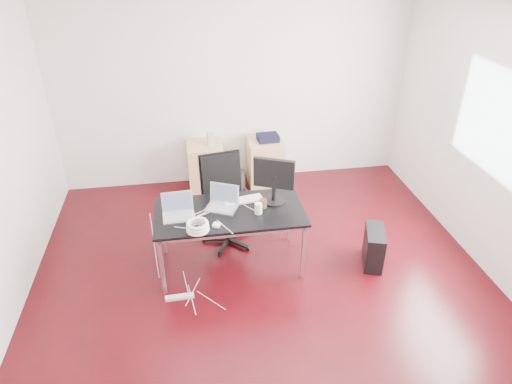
{
  "coord_description": "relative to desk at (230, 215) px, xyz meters",
  "views": [
    {
      "loc": [
        -0.69,
        -3.72,
        3.37
      ],
      "look_at": [
        0.0,
        0.55,
        0.85
      ],
      "focal_mm": 32.0,
      "sensor_mm": 36.0,
      "label": 1
    }
  ],
  "objects": [
    {
      "name": "room_shell",
      "position": [
        0.35,
        -0.39,
        0.73
      ],
      "size": [
        5.0,
        5.0,
        5.0
      ],
      "color": "#33050A",
      "rests_on": "ground"
    },
    {
      "name": "desk",
      "position": [
        0.0,
        0.0,
        0.0
      ],
      "size": [
        1.6,
        0.8,
        0.73
      ],
      "color": "black",
      "rests_on": "ground"
    },
    {
      "name": "office_chair",
      "position": [
        -0.0,
        0.53,
        -0.07
      ],
      "size": [
        0.55,
        0.57,
        1.08
      ],
      "rotation": [
        0.0,
        0.0,
        0.18
      ],
      "color": "black",
      "rests_on": "ground"
    },
    {
      "name": "filing_cabinet_left",
      "position": [
        -0.15,
        1.83,
        -0.33
      ],
      "size": [
        0.5,
        0.5,
        0.7
      ],
      "primitive_type": "cube",
      "color": "tan",
      "rests_on": "ground"
    },
    {
      "name": "filing_cabinet_right",
      "position": [
        0.72,
        1.83,
        -0.33
      ],
      "size": [
        0.5,
        0.5,
        0.7
      ],
      "primitive_type": "cube",
      "color": "tan",
      "rests_on": "ground"
    },
    {
      "name": "pc_tower",
      "position": [
        1.61,
        -0.23,
        -0.46
      ],
      "size": [
        0.33,
        0.49,
        0.44
      ],
      "primitive_type": "cube",
      "rotation": [
        0.0,
        0.0,
        -0.31
      ],
      "color": "black",
      "rests_on": "ground"
    },
    {
      "name": "wastebasket",
      "position": [
        0.3,
        1.73,
        -0.54
      ],
      "size": [
        0.26,
        0.26,
        0.28
      ],
      "primitive_type": "cylinder",
      "rotation": [
        0.0,
        0.0,
        0.07
      ],
      "color": "black",
      "rests_on": "ground"
    },
    {
      "name": "power_strip",
      "position": [
        -0.6,
        -0.47,
        -0.66
      ],
      "size": [
        0.3,
        0.07,
        0.04
      ],
      "primitive_type": "cube",
      "rotation": [
        0.0,
        0.0,
        0.04
      ],
      "color": "white",
      "rests_on": "ground"
    },
    {
      "name": "laptop_left",
      "position": [
        -0.54,
        0.0,
        0.11
      ],
      "size": [
        0.34,
        0.27,
        0.23
      ],
      "rotation": [
        0.0,
        0.0,
        0.05
      ],
      "color": "silver",
      "rests_on": "desk"
    },
    {
      "name": "laptop_right",
      "position": [
        -0.06,
        0.1,
        0.11
      ],
      "size": [
        0.41,
        0.37,
        0.23
      ],
      "rotation": [
        0.0,
        0.0,
        -0.44
      ],
      "color": "silver",
      "rests_on": "desk"
    },
    {
      "name": "monitor",
      "position": [
        0.51,
        0.14,
        0.34
      ],
      "size": [
        0.43,
        0.26,
        0.51
      ],
      "rotation": [
        0.0,
        0.0,
        -0.42
      ],
      "color": "black",
      "rests_on": "desk"
    },
    {
      "name": "keyboard",
      "position": [
        0.17,
        0.18,
        0.06
      ],
      "size": [
        0.46,
        0.22,
        0.02
      ],
      "primitive_type": "cube",
      "rotation": [
        0.0,
        0.0,
        0.18
      ],
      "color": "white",
      "rests_on": "desk"
    },
    {
      "name": "cup_white",
      "position": [
        0.3,
        -0.09,
        0.11
      ],
      "size": [
        0.11,
        0.11,
        0.12
      ],
      "primitive_type": "cylinder",
      "rotation": [
        0.0,
        0.0,
        0.43
      ],
      "color": "white",
      "rests_on": "desk"
    },
    {
      "name": "cup_brown",
      "position": [
        0.37,
        0.02,
        0.1
      ],
      "size": [
        0.1,
        0.1,
        0.1
      ],
      "primitive_type": "cylinder",
      "rotation": [
        0.0,
        0.0,
        -0.4
      ],
      "color": "#56351D",
      "rests_on": "desk"
    },
    {
      "name": "cable_coil",
      "position": [
        -0.35,
        -0.31,
        0.11
      ],
      "size": [
        0.24,
        0.24,
        0.11
      ],
      "rotation": [
        0.0,
        0.0,
        0.38
      ],
      "color": "white",
      "rests_on": "desk"
    },
    {
      "name": "power_adapter",
      "position": [
        -0.16,
        -0.26,
        0.07
      ],
      "size": [
        0.09,
        0.09,
        0.03
      ],
      "primitive_type": "cube",
      "rotation": [
        0.0,
        0.0,
        -0.38
      ],
      "color": "white",
      "rests_on": "desk"
    },
    {
      "name": "speaker",
      "position": [
        -0.06,
        1.82,
        0.11
      ],
      "size": [
        0.1,
        0.09,
        0.18
      ],
      "primitive_type": "cube",
      "rotation": [
        0.0,
        0.0,
        0.15
      ],
      "color": "#9E9E9E",
      "rests_on": "filing_cabinet_left"
    },
    {
      "name": "navy_garment",
      "position": [
        0.76,
        1.84,
        0.07
      ],
      "size": [
        0.31,
        0.26,
        0.09
      ],
      "primitive_type": "cube",
      "rotation": [
        0.0,
        0.0,
        0.06
      ],
      "color": "black",
      "rests_on": "filing_cabinet_right"
    }
  ]
}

